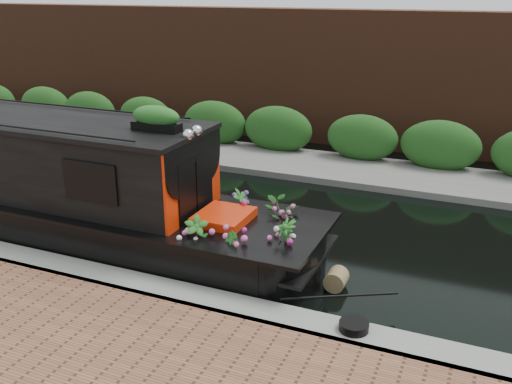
% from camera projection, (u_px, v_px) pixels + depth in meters
% --- Properties ---
extents(ground, '(80.00, 80.00, 0.00)m').
position_uv_depth(ground, '(196.00, 216.00, 12.24)').
color(ground, black).
rests_on(ground, ground).
extents(near_bank_coping, '(40.00, 0.60, 0.50)m').
position_uv_depth(near_bank_coping, '(99.00, 286.00, 9.39)').
color(near_bank_coping, gray).
rests_on(near_bank_coping, ground).
extents(far_bank_path, '(40.00, 2.40, 0.34)m').
position_uv_depth(far_bank_path, '(269.00, 163.00, 15.87)').
color(far_bank_path, slate).
rests_on(far_bank_path, ground).
extents(far_hedge, '(40.00, 1.10, 2.80)m').
position_uv_depth(far_hedge, '(280.00, 155.00, 16.65)').
color(far_hedge, '#1E4C19').
rests_on(far_hedge, ground).
extents(far_brick_wall, '(40.00, 1.00, 8.00)m').
position_uv_depth(far_brick_wall, '(303.00, 138.00, 18.46)').
color(far_brick_wall, '#4B2919').
rests_on(far_brick_wall, ground).
extents(narrowboat, '(12.84, 2.27, 3.00)m').
position_uv_depth(narrowboat, '(5.00, 182.00, 11.59)').
color(narrowboat, black).
rests_on(narrowboat, ground).
extents(rope_fender, '(0.34, 0.37, 0.34)m').
position_uv_depth(rope_fender, '(336.00, 279.00, 9.27)').
color(rope_fender, olive).
rests_on(rope_fender, ground).
extents(coiled_mooring_rope, '(0.41, 0.41, 0.12)m').
position_uv_depth(coiled_mooring_rope, '(354.00, 326.00, 7.75)').
color(coiled_mooring_rope, black).
rests_on(coiled_mooring_rope, near_bank_coping).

